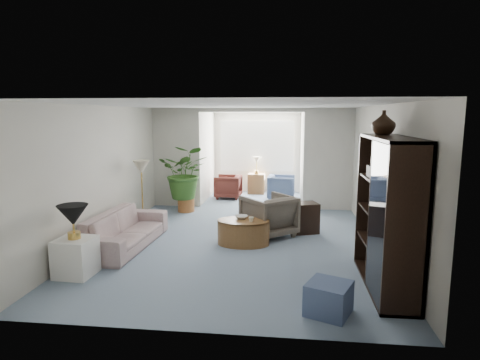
# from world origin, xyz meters

# --- Properties ---
(floor) EXTENTS (6.00, 6.00, 0.00)m
(floor) POSITION_xyz_m (0.00, 0.00, 0.00)
(floor) COLOR #859AB0
(floor) RESTS_ON ground
(sunroom_floor) EXTENTS (2.60, 2.60, 0.00)m
(sunroom_floor) POSITION_xyz_m (0.00, 4.10, 0.00)
(sunroom_floor) COLOR #859AB0
(sunroom_floor) RESTS_ON ground
(back_pier_left) EXTENTS (1.20, 0.12, 2.50)m
(back_pier_left) POSITION_xyz_m (-1.90, 3.00, 1.25)
(back_pier_left) COLOR silver
(back_pier_left) RESTS_ON ground
(back_pier_right) EXTENTS (1.20, 0.12, 2.50)m
(back_pier_right) POSITION_xyz_m (1.90, 3.00, 1.25)
(back_pier_right) COLOR silver
(back_pier_right) RESTS_ON ground
(back_header) EXTENTS (2.60, 0.12, 0.10)m
(back_header) POSITION_xyz_m (0.00, 3.00, 2.45)
(back_header) COLOR silver
(back_header) RESTS_ON back_pier_left
(window_pane) EXTENTS (2.20, 0.02, 1.50)m
(window_pane) POSITION_xyz_m (0.00, 5.18, 1.40)
(window_pane) COLOR white
(window_blinds) EXTENTS (2.20, 0.02, 1.50)m
(window_blinds) POSITION_xyz_m (0.00, 5.15, 1.40)
(window_blinds) COLOR white
(framed_picture) EXTENTS (0.04, 0.50, 0.40)m
(framed_picture) POSITION_xyz_m (2.46, -0.10, 1.70)
(framed_picture) COLOR beige
(sofa) EXTENTS (0.94, 2.18, 0.63)m
(sofa) POSITION_xyz_m (-1.97, -0.29, 0.31)
(sofa) COLOR beige
(sofa) RESTS_ON ground
(end_table) EXTENTS (0.53, 0.53, 0.56)m
(end_table) POSITION_xyz_m (-2.17, -1.64, 0.28)
(end_table) COLOR white
(end_table) RESTS_ON ground
(table_lamp) EXTENTS (0.44, 0.44, 0.30)m
(table_lamp) POSITION_xyz_m (-2.17, -1.64, 0.91)
(table_lamp) COLOR black
(table_lamp) RESTS_ON end_table
(floor_lamp) EXTENTS (0.36, 0.36, 0.28)m
(floor_lamp) POSITION_xyz_m (-2.16, 1.17, 1.25)
(floor_lamp) COLOR beige
(floor_lamp) RESTS_ON ground
(coffee_table) EXTENTS (1.00, 1.00, 0.45)m
(coffee_table) POSITION_xyz_m (0.12, 0.08, 0.23)
(coffee_table) COLOR brown
(coffee_table) RESTS_ON ground
(coffee_bowl) EXTENTS (0.25, 0.25, 0.06)m
(coffee_bowl) POSITION_xyz_m (0.07, 0.18, 0.48)
(coffee_bowl) COLOR silver
(coffee_bowl) RESTS_ON coffee_table
(coffee_cup) EXTENTS (0.10, 0.10, 0.09)m
(coffee_cup) POSITION_xyz_m (0.27, -0.02, 0.49)
(coffee_cup) COLOR silver
(coffee_cup) RESTS_ON coffee_table
(wingback_chair) EXTENTS (1.22, 1.23, 0.80)m
(wingback_chair) POSITION_xyz_m (0.55, 0.66, 0.40)
(wingback_chair) COLOR #655B4F
(wingback_chair) RESTS_ON ground
(side_table_dark) EXTENTS (0.61, 0.55, 0.60)m
(side_table_dark) POSITION_xyz_m (1.25, 0.96, 0.30)
(side_table_dark) COLOR black
(side_table_dark) RESTS_ON ground
(entertainment_cabinet) EXTENTS (0.49, 1.85, 2.05)m
(entertainment_cabinet) POSITION_xyz_m (2.23, -1.51, 1.03)
(entertainment_cabinet) COLOR black
(entertainment_cabinet) RESTS_ON ground
(cabinet_urn) EXTENTS (0.33, 0.33, 0.34)m
(cabinet_urn) POSITION_xyz_m (2.23, -1.01, 2.22)
(cabinet_urn) COLOR black
(cabinet_urn) RESTS_ON entertainment_cabinet
(ottoman) EXTENTS (0.63, 0.63, 0.38)m
(ottoman) POSITION_xyz_m (1.39, -2.40, 0.19)
(ottoman) COLOR slate
(ottoman) RESTS_ON ground
(plant_pot) EXTENTS (0.40, 0.40, 0.32)m
(plant_pot) POSITION_xyz_m (-1.53, 2.44, 0.16)
(plant_pot) COLOR #9F5C2E
(plant_pot) RESTS_ON ground
(house_plant) EXTENTS (1.16, 1.01, 1.29)m
(house_plant) POSITION_xyz_m (-1.53, 2.44, 0.97)
(house_plant) COLOR #325D20
(house_plant) RESTS_ON plant_pot
(sunroom_chair_blue) EXTENTS (0.78, 0.76, 0.68)m
(sunroom_chair_blue) POSITION_xyz_m (0.76, 4.15, 0.34)
(sunroom_chair_blue) COLOR slate
(sunroom_chair_blue) RESTS_ON ground
(sunroom_chair_maroon) EXTENTS (0.75, 0.73, 0.66)m
(sunroom_chair_maroon) POSITION_xyz_m (-0.74, 4.15, 0.33)
(sunroom_chair_maroon) COLOR #58241E
(sunroom_chair_maroon) RESTS_ON ground
(sunroom_table) EXTENTS (0.51, 0.40, 0.60)m
(sunroom_table) POSITION_xyz_m (0.01, 4.90, 0.30)
(sunroom_table) COLOR brown
(sunroom_table) RESTS_ON ground
(shelf_clutter) EXTENTS (0.30, 1.06, 0.61)m
(shelf_clutter) POSITION_xyz_m (2.18, -1.61, 1.39)
(shelf_clutter) COLOR #484644
(shelf_clutter) RESTS_ON entertainment_cabinet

